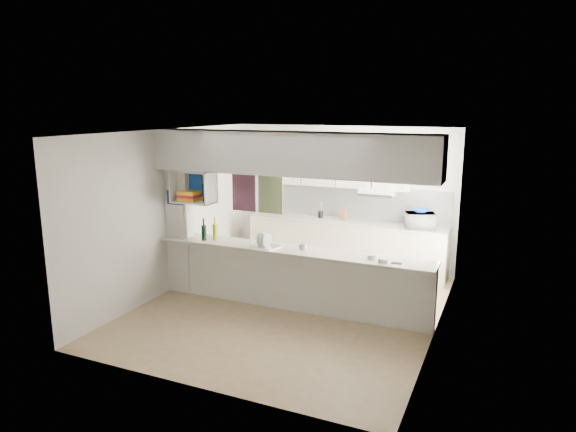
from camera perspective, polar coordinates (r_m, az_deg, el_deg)
The scene contains 16 objects.
floor at distance 7.75m, azimuth 0.13°, elevation -10.22°, with size 4.80×4.80×0.00m, color #8F7653.
ceiling at distance 7.17m, azimuth 0.14°, elevation 9.36°, with size 4.80×4.80×0.00m, color white.
wall_back at distance 9.56m, azimuth 5.92°, elevation 2.15°, with size 4.20×4.20×0.00m, color silver.
wall_left at distance 8.40m, azimuth -13.10°, elevation 0.51°, with size 4.80×4.80×0.00m, color silver.
wall_right at distance 6.81m, azimuth 16.55°, elevation -2.38°, with size 4.80×4.80×0.00m, color silver.
servery_partition at distance 7.35m, azimuth -1.10°, elevation 2.04°, with size 4.20×0.50×2.60m.
cubby_shelf at distance 7.97m, azimuth -10.44°, elevation 3.01°, with size 0.65×0.35×0.50m.
kitchen_run at distance 9.36m, azimuth 6.30°, elevation -1.04°, with size 3.60×0.63×2.24m.
microwave at distance 8.93m, azimuth 14.45°, elevation -0.50°, with size 0.48×0.32×0.27m, color white.
bowl at distance 8.91m, azimuth 14.56°, elevation 0.56°, with size 0.27×0.27×0.07m, color #0D3796.
dish_rack at distance 7.55m, azimuth -2.46°, elevation -2.79°, with size 0.46×0.40×0.21m.
cup at distance 7.30m, azimuth 1.61°, elevation -3.51°, with size 0.11×0.11×0.09m, color white.
wine_bottles at distance 7.98m, azimuth -8.70°, elevation -1.74°, with size 0.23×0.16×0.36m.
plastic_tubs at distance 6.99m, azimuth 9.90°, elevation -4.67°, with size 0.48×0.21×0.06m.
utensil_jar at distance 9.48m, azimuth 3.64°, elevation 0.18°, with size 0.09×0.09×0.13m, color black.
knife_block at distance 9.37m, azimuth 6.14°, elevation 0.21°, with size 0.10×0.08×0.20m, color brown.
Camera 1 is at (2.88, -6.56, 2.95)m, focal length 32.00 mm.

